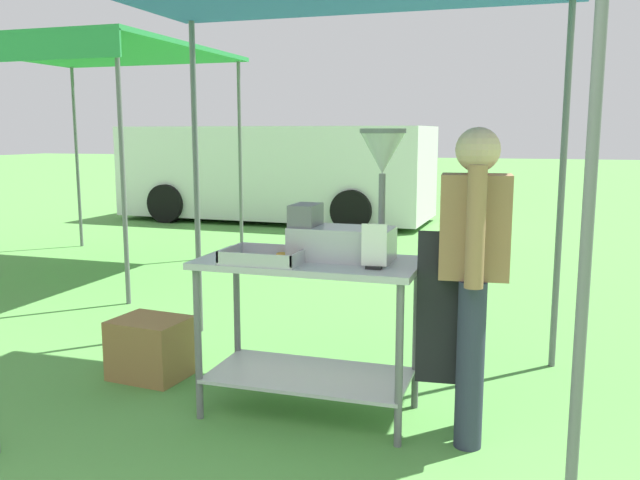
% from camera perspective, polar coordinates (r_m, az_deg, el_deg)
% --- Properties ---
extents(ground_plane, '(70.00, 70.00, 0.00)m').
position_cam_1_polar(ground_plane, '(8.25, 9.71, -2.00)').
color(ground_plane, '#519342').
extents(donut_cart, '(1.22, 0.61, 0.89)m').
position_cam_1_polar(donut_cart, '(3.72, -0.94, -5.55)').
color(donut_cart, '#B7B7BC').
rests_on(donut_cart, ground).
extents(donut_tray, '(0.43, 0.32, 0.07)m').
position_cam_1_polar(donut_tray, '(3.60, -4.68, -1.55)').
color(donut_tray, '#B7B7BC').
rests_on(donut_tray, donut_cart).
extents(donut_fryer, '(0.62, 0.28, 0.71)m').
position_cam_1_polar(donut_fryer, '(3.61, 2.63, 2.15)').
color(donut_fryer, '#B7B7BC').
rests_on(donut_fryer, donut_cart).
extents(menu_sign, '(0.13, 0.05, 0.23)m').
position_cam_1_polar(menu_sign, '(3.40, 4.66, -0.86)').
color(menu_sign, black).
rests_on(menu_sign, donut_cart).
extents(vendor, '(0.46, 0.54, 1.61)m').
position_cam_1_polar(vendor, '(3.44, 12.92, -2.42)').
color(vendor, '#2D3347').
rests_on(vendor, ground).
extents(supply_crate, '(0.50, 0.42, 0.39)m').
position_cam_1_polar(supply_crate, '(4.53, -14.31, -8.96)').
color(supply_crate, olive).
rests_on(supply_crate, ground).
extents(van_white, '(5.59, 2.21, 1.69)m').
position_cam_1_polar(van_white, '(12.14, -3.74, 5.84)').
color(van_white, white).
rests_on(van_white, ground).
extents(neighbour_tent, '(2.66, 2.77, 2.51)m').
position_cam_1_polar(neighbour_tent, '(8.07, -19.41, 14.64)').
color(neighbour_tent, slate).
rests_on(neighbour_tent, ground).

